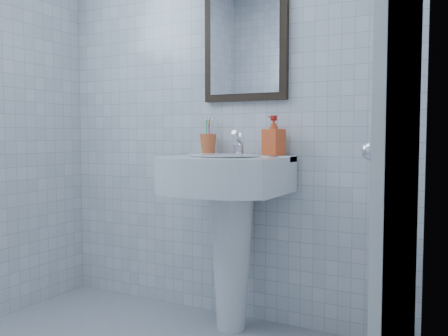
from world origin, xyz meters
The scene contains 10 objects.
wall_back centered at (0.00, 1.20, 1.25)m, with size 2.20×0.02×2.50m, color silver.
wall_right centered at (1.10, 0.00, 1.25)m, with size 0.02×2.40×2.50m, color silver.
washbasin centered at (0.15, 0.99, 0.64)m, with size 0.62×0.45×0.95m.
faucet centered at (0.15, 1.10, 1.00)m, with size 0.05×0.12×0.14m.
toothbrush_cup centered at (-0.05, 1.12, 1.00)m, with size 0.10×0.10×0.11m, color #D25A2C, non-canonical shape.
soap_dispenser centered at (0.35, 1.12, 1.05)m, with size 0.09×0.10×0.21m, color red.
wall_mirror centered at (0.15, 1.18, 1.55)m, with size 0.50×0.04×0.62m.
bathroom_door centered at (1.08, 0.55, 1.00)m, with size 0.04×0.80×2.00m, color white.
towel_ring centered at (1.06, 0.68, 1.05)m, with size 0.18×0.18×0.01m, color white.
hand_towel centered at (1.04, 0.68, 0.87)m, with size 0.03×0.16×0.38m, color white.
Camera 1 is at (1.37, -1.34, 1.05)m, focal length 40.00 mm.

